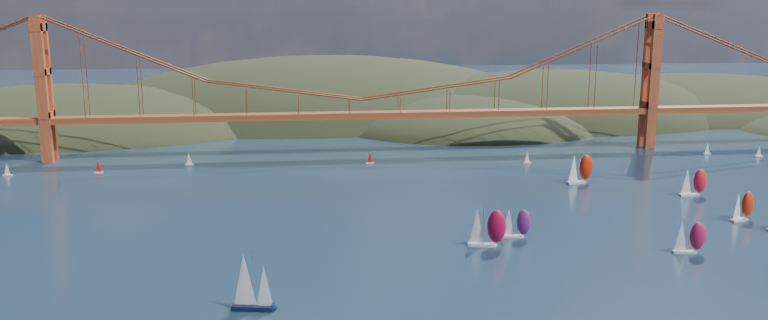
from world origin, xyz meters
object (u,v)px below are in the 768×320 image
at_px(sloop_navy, 250,283).
at_px(racer_4, 743,205).
at_px(racer_3, 693,182).
at_px(racer_5, 580,168).
at_px(racer_0, 486,227).
at_px(racer_1, 689,237).
at_px(racer_rwb, 516,222).

xyz_separation_m(sloop_navy, racer_4, (132.08, 46.36, -1.26)).
relative_size(racer_3, racer_5, 0.89).
bearing_deg(racer_0, sloop_navy, -135.48).
xyz_separation_m(racer_0, racer_4, (76.25, 13.50, -0.72)).
relative_size(sloop_navy, racer_5, 1.16).
xyz_separation_m(racer_1, racer_rwb, (-37.81, 17.09, -0.12)).
height_order(sloop_navy, racer_5, sloop_navy).
xyz_separation_m(racer_1, racer_5, (0.66, 72.29, 1.02)).
height_order(sloop_navy, racer_4, sloop_navy).
distance_m(racer_4, racer_rwb, 67.26).
relative_size(racer_0, racer_3, 1.10).
height_order(racer_0, racer_3, racer_0).
bearing_deg(racer_0, racer_3, 42.04).
height_order(racer_3, racer_rwb, racer_3).
bearing_deg(racer_4, racer_3, 67.98).
distance_m(sloop_navy, racer_1, 105.35).
relative_size(sloop_navy, racer_0, 1.18).
xyz_separation_m(racer_5, racer_rwb, (-38.48, -55.20, -1.15)).
relative_size(racer_0, racer_rwb, 1.25).
height_order(racer_1, racer_3, racer_3).
xyz_separation_m(racer_3, racer_rwb, (-67.45, -34.72, -0.58)).
xyz_separation_m(racer_0, racer_3, (76.84, 40.85, -0.45)).
xyz_separation_m(racer_3, racer_4, (-0.59, -27.35, -0.27)).
height_order(sloop_navy, racer_1, sloop_navy).
bearing_deg(racer_3, racer_4, -91.34).
relative_size(racer_1, racer_3, 0.90).
bearing_deg(racer_1, racer_rwb, 162.21).
relative_size(racer_4, racer_5, 0.84).
height_order(racer_3, racer_5, racer_5).
height_order(racer_1, racer_rwb, racer_1).
height_order(racer_0, racer_rwb, racer_0).
bearing_deg(racer_1, racer_4, 46.63).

